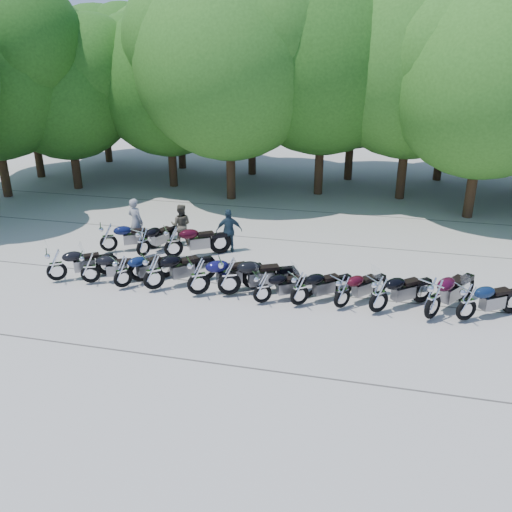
% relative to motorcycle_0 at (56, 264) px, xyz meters
% --- Properties ---
extents(ground, '(90.00, 90.00, 0.00)m').
position_rel_motorcycle_0_xyz_m(ground, '(6.47, -0.39, -0.64)').
color(ground, '#9C968D').
rests_on(ground, ground).
extents(tree_0, '(7.50, 7.50, 9.21)m').
position_rel_motorcycle_0_xyz_m(tree_0, '(-8.95, 12.59, 4.81)').
color(tree_0, '#3A2614').
rests_on(tree_0, ground).
extents(tree_1, '(6.97, 6.97, 8.55)m').
position_rel_motorcycle_0_xyz_m(tree_1, '(-5.57, 10.84, 4.42)').
color(tree_1, '#3A2614').
rests_on(tree_1, ground).
extents(tree_2, '(7.31, 7.31, 8.97)m').
position_rel_motorcycle_0_xyz_m(tree_2, '(-0.79, 12.45, 4.67)').
color(tree_2, '#3A2614').
rests_on(tree_2, ground).
extents(tree_3, '(8.70, 8.70, 10.67)m').
position_rel_motorcycle_0_xyz_m(tree_3, '(2.90, 10.85, 5.68)').
color(tree_3, '#3A2614').
rests_on(tree_3, ground).
extents(tree_4, '(9.13, 9.13, 11.20)m').
position_rel_motorcycle_0_xyz_m(tree_4, '(7.00, 12.70, 5.99)').
color(tree_4, '#3A2614').
rests_on(tree_4, ground).
extents(tree_5, '(9.04, 9.04, 11.10)m').
position_rel_motorcycle_0_xyz_m(tree_5, '(11.08, 12.81, 5.93)').
color(tree_5, '#3A2614').
rests_on(tree_5, ground).
extents(tree_6, '(8.00, 8.00, 9.82)m').
position_rel_motorcycle_0_xyz_m(tree_6, '(14.02, 10.43, 5.17)').
color(tree_6, '#3A2614').
rests_on(tree_6, ground).
extents(tree_9, '(7.59, 7.59, 9.32)m').
position_rel_motorcycle_0_xyz_m(tree_9, '(-7.06, 17.20, 4.88)').
color(tree_9, '#3A2614').
rests_on(tree_9, ground).
extents(tree_10, '(7.78, 7.78, 9.55)m').
position_rel_motorcycle_0_xyz_m(tree_10, '(-1.82, 16.58, 5.02)').
color(tree_10, '#3A2614').
rests_on(tree_10, ground).
extents(tree_11, '(7.56, 7.56, 9.28)m').
position_rel_motorcycle_0_xyz_m(tree_11, '(2.70, 16.04, 4.85)').
color(tree_11, '#3A2614').
rests_on(tree_11, ground).
extents(tree_12, '(7.88, 7.88, 9.67)m').
position_rel_motorcycle_0_xyz_m(tree_12, '(8.27, 16.08, 5.08)').
color(tree_12, '#3A2614').
rests_on(tree_12, ground).
extents(tree_13, '(8.31, 8.31, 10.20)m').
position_rel_motorcycle_0_xyz_m(tree_13, '(13.16, 17.08, 5.40)').
color(tree_13, '#3A2614').
rests_on(tree_13, ground).
extents(motorcycle_0, '(2.26, 1.86, 1.28)m').
position_rel_motorcycle_0_xyz_m(motorcycle_0, '(0.00, 0.00, 0.00)').
color(motorcycle_0, black).
rests_on(motorcycle_0, ground).
extents(motorcycle_1, '(2.27, 1.45, 1.23)m').
position_rel_motorcycle_0_xyz_m(motorcycle_1, '(1.16, 0.10, -0.02)').
color(motorcycle_1, black).
rests_on(motorcycle_1, ground).
extents(motorcycle_2, '(1.93, 2.12, 1.24)m').
position_rel_motorcycle_0_xyz_m(motorcycle_2, '(2.35, 0.03, -0.02)').
color(motorcycle_2, '#0D1A3C').
rests_on(motorcycle_2, ground).
extents(motorcycle_3, '(2.34, 2.21, 1.40)m').
position_rel_motorcycle_0_xyz_m(motorcycle_3, '(3.39, 0.10, 0.06)').
color(motorcycle_3, black).
rests_on(motorcycle_3, ground).
extents(motorcycle_4, '(2.56, 2.02, 1.44)m').
position_rel_motorcycle_0_xyz_m(motorcycle_4, '(4.88, 0.07, 0.08)').
color(motorcycle_4, '#0F0E3E').
rests_on(motorcycle_4, ground).
extents(motorcycle_5, '(2.66, 1.79, 1.45)m').
position_rel_motorcycle_0_xyz_m(motorcycle_5, '(5.82, 0.27, 0.08)').
color(motorcycle_5, black).
rests_on(motorcycle_5, ground).
extents(motorcycle_6, '(2.07, 1.64, 1.16)m').
position_rel_motorcycle_0_xyz_m(motorcycle_6, '(6.93, -0.00, -0.06)').
color(motorcycle_6, black).
rests_on(motorcycle_6, ground).
extents(motorcycle_7, '(2.12, 1.91, 1.24)m').
position_rel_motorcycle_0_xyz_m(motorcycle_7, '(8.04, 0.10, -0.02)').
color(motorcycle_7, black).
rests_on(motorcycle_7, ground).
extents(motorcycle_8, '(1.92, 2.04, 1.21)m').
position_rel_motorcycle_0_xyz_m(motorcycle_8, '(9.29, 0.23, -0.03)').
color(motorcycle_8, '#360711').
rests_on(motorcycle_8, ground).
extents(motorcycle_9, '(2.25, 2.05, 1.32)m').
position_rel_motorcycle_0_xyz_m(motorcycle_9, '(10.35, 0.18, 0.02)').
color(motorcycle_9, black).
rests_on(motorcycle_9, ground).
extents(motorcycle_10, '(2.11, 2.56, 1.46)m').
position_rel_motorcycle_0_xyz_m(motorcycle_10, '(11.85, 0.14, 0.09)').
color(motorcycle_10, '#34071C').
rests_on(motorcycle_10, ground).
extents(motorcycle_11, '(2.32, 1.84, 1.31)m').
position_rel_motorcycle_0_xyz_m(motorcycle_11, '(12.78, 0.25, 0.01)').
color(motorcycle_11, '#0D1D3B').
rests_on(motorcycle_11, ground).
extents(motorcycle_12, '(2.31, 1.72, 1.28)m').
position_rel_motorcycle_0_xyz_m(motorcycle_12, '(0.43, 2.76, -0.00)').
color(motorcycle_12, '#0C1339').
rests_on(motorcycle_12, ground).
extents(motorcycle_13, '(1.48, 2.33, 1.27)m').
position_rel_motorcycle_0_xyz_m(motorcycle_13, '(1.87, 2.65, -0.01)').
color(motorcycle_13, black).
rests_on(motorcycle_13, ground).
extents(motorcycle_14, '(2.47, 1.92, 1.38)m').
position_rel_motorcycle_0_xyz_m(motorcycle_14, '(3.01, 2.76, 0.05)').
color(motorcycle_14, black).
rests_on(motorcycle_14, ground).
extents(rider_0, '(0.79, 0.65, 1.86)m').
position_rel_motorcycle_0_xyz_m(rider_0, '(1.08, 3.81, 0.29)').
color(rider_0, gray).
rests_on(rider_0, ground).
extents(rider_1, '(0.88, 0.74, 1.64)m').
position_rel_motorcycle_0_xyz_m(rider_1, '(2.78, 4.18, 0.18)').
color(rider_1, '#4F4839').
rests_on(rider_1, ground).
extents(rider_2, '(1.05, 0.70, 1.66)m').
position_rel_motorcycle_0_xyz_m(rider_2, '(4.77, 3.93, 0.19)').
color(rider_2, '#1F3341').
rests_on(rider_2, ground).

